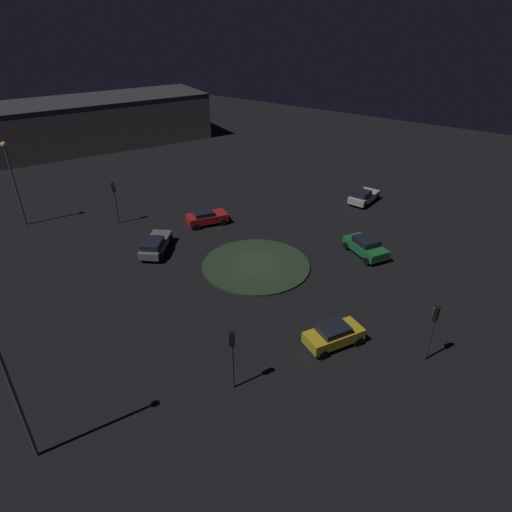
% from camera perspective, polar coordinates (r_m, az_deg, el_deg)
% --- Properties ---
extents(ground_plane, '(116.09, 116.09, 0.00)m').
position_cam_1_polar(ground_plane, '(37.45, -0.00, -1.29)').
color(ground_plane, black).
extents(roundabout_island, '(9.06, 9.06, 0.17)m').
position_cam_1_polar(roundabout_island, '(37.41, -0.00, -1.18)').
color(roundabout_island, '#263823').
rests_on(roundabout_island, ground_plane).
extents(car_red, '(4.26, 3.63, 1.46)m').
position_cam_1_polar(car_red, '(44.47, -6.38, 4.98)').
color(car_red, red).
rests_on(car_red, ground_plane).
extents(car_yellow, '(4.16, 3.34, 1.49)m').
position_cam_1_polar(car_yellow, '(29.43, 9.89, -9.89)').
color(car_yellow, gold).
rests_on(car_yellow, ground_plane).
extents(car_green, '(3.75, 4.56, 1.60)m').
position_cam_1_polar(car_green, '(39.89, 13.86, 1.22)').
color(car_green, '#1E7238').
rests_on(car_green, ground_plane).
extents(car_grey, '(4.87, 3.76, 1.49)m').
position_cam_1_polar(car_grey, '(40.08, -12.79, 1.44)').
color(car_grey, slate).
rests_on(car_grey, ground_plane).
extents(car_silver, '(4.22, 2.32, 1.53)m').
position_cam_1_polar(car_silver, '(50.51, 13.58, 7.44)').
color(car_silver, silver).
rests_on(car_silver, ground_plane).
extents(traffic_light_south, '(0.31, 0.36, 4.27)m').
position_cam_1_polar(traffic_light_south, '(45.62, -17.63, 7.48)').
color(traffic_light_south, '#2D2D2D').
rests_on(traffic_light_south, ground_plane).
extents(traffic_light_northeast, '(0.40, 0.37, 4.08)m').
position_cam_1_polar(traffic_light_northeast, '(24.87, -3.05, -11.77)').
color(traffic_light_northeast, '#2D2D2D').
rests_on(traffic_light_northeast, ground_plane).
extents(traffic_light_north, '(0.34, 0.38, 4.00)m').
position_cam_1_polar(traffic_light_north, '(28.64, 21.76, -7.94)').
color(traffic_light_north, '#2D2D2D').
rests_on(traffic_light_north, ground_plane).
extents(streetlamp_south, '(0.54, 0.54, 8.31)m').
position_cam_1_polar(streetlamp_south, '(48.15, -28.83, 9.44)').
color(streetlamp_south, '#4C4C51').
rests_on(streetlamp_south, ground_plane).
extents(streetlamp_east, '(0.47, 0.47, 9.42)m').
position_cam_1_polar(streetlamp_east, '(22.42, -29.50, -12.47)').
color(streetlamp_east, '#4C4C51').
rests_on(streetlamp_east, ground_plane).
extents(store_building, '(39.05, 25.46, 6.83)m').
position_cam_1_polar(store_building, '(73.57, -21.73, 15.39)').
color(store_building, '#B7B299').
rests_on(store_building, ground_plane).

